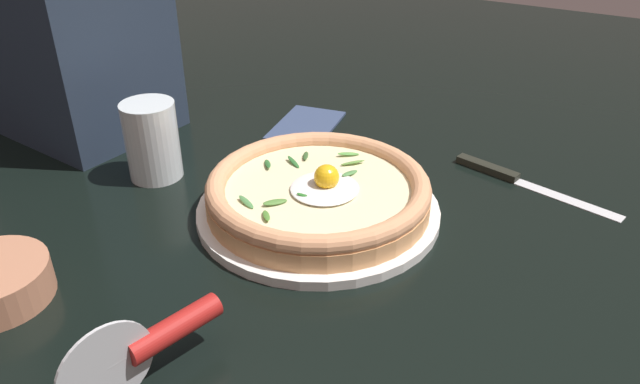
% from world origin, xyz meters
% --- Properties ---
extents(ground_plane, '(2.40, 2.40, 0.03)m').
position_xyz_m(ground_plane, '(0.00, 0.00, -0.01)').
color(ground_plane, black).
rests_on(ground_plane, ground).
extents(pizza_plate, '(0.30, 0.30, 0.01)m').
position_xyz_m(pizza_plate, '(-0.01, -0.00, 0.01)').
color(pizza_plate, white).
rests_on(pizza_plate, ground).
extents(pizza, '(0.27, 0.27, 0.06)m').
position_xyz_m(pizza, '(-0.01, -0.00, 0.03)').
color(pizza, '#E4A267').
rests_on(pizza, pizza_plate).
extents(pizza_cutter, '(0.15, 0.05, 0.08)m').
position_xyz_m(pizza_cutter, '(-0.31, -0.01, 0.04)').
color(pizza_cutter, silver).
rests_on(pizza_cutter, ground).
extents(table_knife, '(0.07, 0.23, 0.01)m').
position_xyz_m(table_knife, '(0.19, -0.18, 0.00)').
color(table_knife, silver).
rests_on(table_knife, ground).
extents(drinking_glass, '(0.07, 0.07, 0.11)m').
position_xyz_m(drinking_glass, '(-0.04, 0.24, 0.05)').
color(drinking_glass, silver).
rests_on(drinking_glass, ground).
extents(folded_napkin, '(0.15, 0.11, 0.01)m').
position_xyz_m(folded_napkin, '(0.20, 0.15, 0.00)').
color(folded_napkin, '#354467').
rests_on(folded_napkin, ground).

